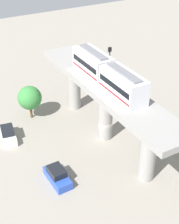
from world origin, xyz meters
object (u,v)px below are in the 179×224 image
object	(u,v)px
tree_near_viaduct	(30,98)
parked_car_blue	(57,176)
signal_post	(109,79)
train	(107,74)
parked_car_white	(8,135)

from	to	relation	value
tree_near_viaduct	parked_car_blue	bearing A→B (deg)	-99.14
tree_near_viaduct	signal_post	bearing A→B (deg)	-25.09
train	parked_car_blue	size ratio (longest dim) A/B	3.19
parked_car_white	signal_post	bearing A→B (deg)	4.61
parked_car_white	signal_post	world-z (taller)	signal_post
train	parked_car_white	size ratio (longest dim) A/B	3.05
train	signal_post	bearing A→B (deg)	55.11
parked_car_white	parked_car_blue	size ratio (longest dim) A/B	1.05
train	tree_near_viaduct	xyz separation A→B (m)	(-7.01, 9.75, -6.37)
tree_near_viaduct	signal_post	size ratio (longest dim) A/B	0.47
parked_car_blue	signal_post	bearing A→B (deg)	34.99
train	parked_car_white	distance (m)	15.99
train	signal_post	distance (m)	7.05
parked_car_white	tree_near_viaduct	xyz separation A→B (m)	(4.72, 3.60, 2.59)
parked_car_blue	signal_post	world-z (taller)	signal_post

